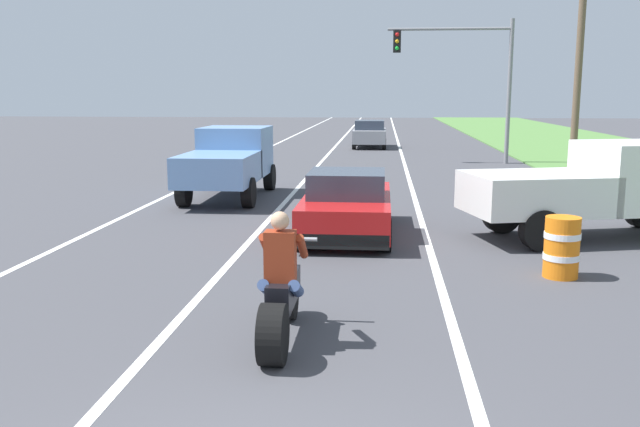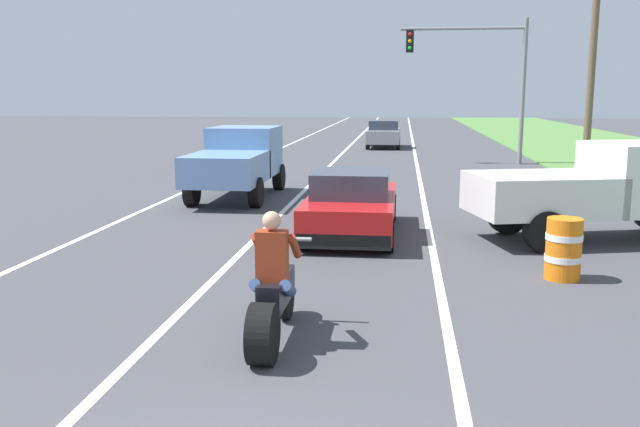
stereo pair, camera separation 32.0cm
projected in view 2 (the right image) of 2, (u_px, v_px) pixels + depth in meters
lane_stripe_left_solid at (220, 176)px, 24.61m from camera, size 0.14×120.00×0.01m
lane_stripe_right_solid at (420, 179)px, 23.76m from camera, size 0.14×120.00×0.01m
lane_stripe_centre_dashed at (318, 177)px, 24.18m from camera, size 0.14×120.00×0.01m
motorcycle_with_rider at (273, 297)px, 8.01m from camera, size 0.70×2.21×1.62m
sports_car_red at (351, 205)px, 14.29m from camera, size 1.84×4.30×1.37m
pickup_truck_left_lane_light_blue at (238, 159)px, 19.31m from camera, size 2.02×4.80×1.98m
pickup_truck_right_shoulder_white at (603, 186)px, 13.67m from camera, size 5.14×3.14×1.98m
traffic_light_mast_near at (484, 67)px, 28.16m from camera, size 5.21×0.34×6.00m
utility_pole_roadside at (592, 61)px, 22.03m from camera, size 0.24×0.24×7.99m
construction_barrel_nearest at (564, 249)px, 10.87m from camera, size 0.58×0.58×1.00m
distant_car_far_ahead at (384, 134)px, 37.13m from camera, size 1.80×4.00×1.50m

